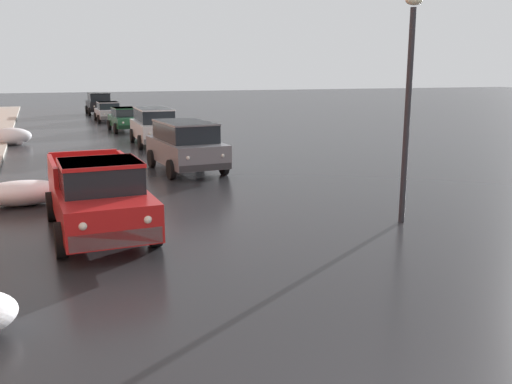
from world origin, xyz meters
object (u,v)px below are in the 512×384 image
suv_white_parked_kerbside_mid (154,125)px  street_lamp_post (408,99)px  pickup_truck_red_approaching_near_lane (98,196)px  sedan_silver_queued_behind_truck (108,111)px  suv_grey_parked_kerbside_close (186,144)px  sedan_green_parked_far_down_block (127,119)px  suv_black_at_far_intersection (99,103)px

suv_white_parked_kerbside_mid → street_lamp_post: (2.68, -16.67, 1.98)m
pickup_truck_red_approaching_near_lane → street_lamp_post: street_lamp_post is taller
sedan_silver_queued_behind_truck → pickup_truck_red_approaching_near_lane: bearing=-97.4°
street_lamp_post → pickup_truck_red_approaching_near_lane: bearing=166.4°
pickup_truck_red_approaching_near_lane → suv_white_parked_kerbside_mid: size_ratio=1.06×
suv_white_parked_kerbside_mid → sedan_silver_queued_behind_truck: 14.41m
suv_grey_parked_kerbside_close → sedan_silver_queued_behind_truck: size_ratio=1.10×
suv_grey_parked_kerbside_close → street_lamp_post: bearing=-70.7°
pickup_truck_red_approaching_near_lane → street_lamp_post: 7.44m
sedan_silver_queued_behind_truck → street_lamp_post: (3.14, -31.08, 2.22)m
sedan_green_parked_far_down_block → sedan_silver_queued_behind_truck: (-0.23, 7.11, -0.00)m
pickup_truck_red_approaching_near_lane → sedan_green_parked_far_down_block: (4.04, 22.29, -0.13)m
suv_grey_parked_kerbside_close → suv_black_at_far_intersection: bearing=89.9°
sedan_silver_queued_behind_truck → suv_black_at_far_intersection: (0.12, 7.39, 0.24)m
sedan_green_parked_far_down_block → sedan_silver_queued_behind_truck: size_ratio=0.99×
pickup_truck_red_approaching_near_lane → sedan_green_parked_far_down_block: pickup_truck_red_approaching_near_lane is taller
suv_grey_parked_kerbside_close → street_lamp_post: 9.55m
suv_black_at_far_intersection → sedan_silver_queued_behind_truck: bearing=-91.0°
suv_black_at_far_intersection → suv_grey_parked_kerbside_close: bearing=-90.1°
pickup_truck_red_approaching_near_lane → suv_black_at_far_intersection: suv_black_at_far_intersection is taller
suv_white_parked_kerbside_mid → street_lamp_post: bearing=-80.9°
suv_black_at_far_intersection → pickup_truck_red_approaching_near_lane: bearing=-96.1°
pickup_truck_red_approaching_near_lane → suv_grey_parked_kerbside_close: suv_grey_parked_kerbside_close is taller
sedan_green_parked_far_down_block → suv_white_parked_kerbside_mid: bearing=-88.2°
suv_grey_parked_kerbside_close → suv_white_parked_kerbside_mid: 7.86m
pickup_truck_red_approaching_near_lane → street_lamp_post: (6.94, -1.67, 2.09)m
sedan_green_parked_far_down_block → pickup_truck_red_approaching_near_lane: bearing=-100.3°
suv_white_parked_kerbside_mid → suv_grey_parked_kerbside_close: bearing=-93.0°
sedan_green_parked_far_down_block → street_lamp_post: 24.24m
suv_white_parked_kerbside_mid → sedan_silver_queued_behind_truck: (-0.46, 14.40, -0.24)m
suv_black_at_far_intersection → sedan_green_parked_far_down_block: bearing=-89.6°
suv_grey_parked_kerbside_close → suv_black_at_far_intersection: 29.64m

